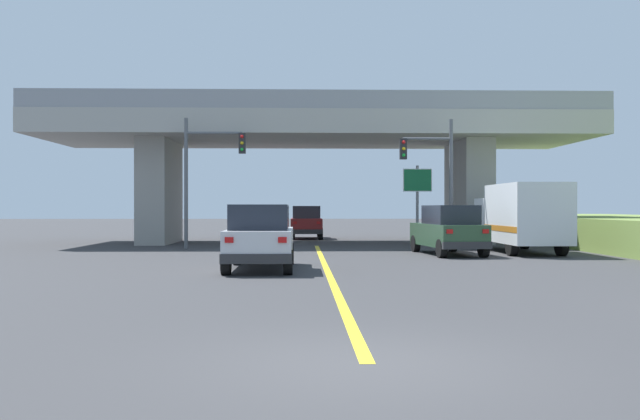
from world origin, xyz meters
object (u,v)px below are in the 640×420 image
object	(u,v)px
traffic_signal_farside	(205,166)
suv_crossing	(448,230)
sedan_oncoming	(306,222)
traffic_signal_nearside	(435,169)
suv_lead	(260,237)
box_truck	(521,216)
highway_sign	(417,188)

from	to	relation	value
traffic_signal_farside	suv_crossing	bearing A→B (deg)	-22.83
sedan_oncoming	traffic_signal_nearside	size ratio (longest dim) A/B	0.74
suv_lead	sedan_oncoming	world-z (taller)	same
suv_crossing	suv_lead	bearing A→B (deg)	-143.84
box_truck	suv_crossing	bearing A→B (deg)	-161.08
suv_lead	traffic_signal_farside	bearing A→B (deg)	106.23
box_truck	sedan_oncoming	xyz separation A→B (m)	(-9.04, 13.60, -0.54)
suv_crossing	traffic_signal_farside	world-z (taller)	traffic_signal_farside
suv_lead	highway_sign	bearing A→B (deg)	62.04
sedan_oncoming	suv_lead	bearing A→B (deg)	-94.35
traffic_signal_nearside	sedan_oncoming	bearing A→B (deg)	117.94
suv_lead	box_truck	size ratio (longest dim) A/B	0.70
traffic_signal_nearside	traffic_signal_farside	world-z (taller)	traffic_signal_farside
suv_crossing	box_truck	distance (m)	3.61
box_truck	sedan_oncoming	bearing A→B (deg)	123.61
suv_crossing	box_truck	bearing A→B (deg)	12.88
traffic_signal_nearside	traffic_signal_farside	distance (m)	10.70
suv_lead	traffic_signal_nearside	world-z (taller)	traffic_signal_nearside
sedan_oncoming	traffic_signal_nearside	bearing A→B (deg)	-62.06
suv_crossing	traffic_signal_nearside	distance (m)	4.60
sedan_oncoming	highway_sign	distance (m)	9.78
suv_lead	sedan_oncoming	xyz separation A→B (m)	(1.62, 21.37, -0.00)
sedan_oncoming	traffic_signal_farside	distance (m)	11.76
suv_crossing	sedan_oncoming	size ratio (longest dim) A/B	1.12
traffic_signal_nearside	highway_sign	xyz separation A→B (m)	(-0.26, 3.23, -0.75)
sedan_oncoming	highway_sign	xyz separation A→B (m)	(5.59, -7.79, 1.93)
suv_lead	traffic_signal_nearside	distance (m)	13.04
box_truck	sedan_oncoming	distance (m)	16.34
traffic_signal_farside	sedan_oncoming	bearing A→B (deg)	64.93
box_truck	highway_sign	distance (m)	6.91
box_truck	traffic_signal_nearside	size ratio (longest dim) A/B	1.12
box_truck	sedan_oncoming	world-z (taller)	box_truck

